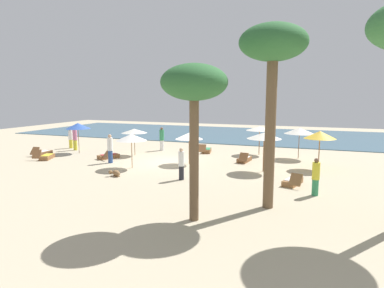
# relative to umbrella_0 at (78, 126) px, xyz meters

# --- Properties ---
(ground_plane) EXTENTS (60.00, 60.00, 0.00)m
(ground_plane) POSITION_rel_umbrella_0_xyz_m (8.03, -0.68, -2.12)
(ground_plane) COLOR #BCAD8E
(ocean_water) EXTENTS (48.00, 16.00, 0.06)m
(ocean_water) POSITION_rel_umbrella_0_xyz_m (8.03, 16.32, -2.09)
(ocean_water) COLOR #3D6075
(ocean_water) RESTS_ON ground_plane
(umbrella_0) EXTENTS (1.87, 1.87, 2.35)m
(umbrella_0) POSITION_rel_umbrella_0_xyz_m (0.00, 0.00, 0.00)
(umbrella_0) COLOR brown
(umbrella_0) RESTS_ON ground_plane
(umbrella_1) EXTENTS (1.80, 1.80, 2.06)m
(umbrella_1) POSITION_rel_umbrella_0_xyz_m (9.55, -0.88, -0.27)
(umbrella_1) COLOR brown
(umbrella_1) RESTS_ON ground_plane
(umbrella_2) EXTENTS (2.01, 2.01, 2.32)m
(umbrella_2) POSITION_rel_umbrella_0_xyz_m (14.44, -1.42, 0.01)
(umbrella_2) COLOR brown
(umbrella_2) RESTS_ON ground_plane
(umbrella_3) EXTENTS (1.88, 1.88, 2.34)m
(umbrella_3) POSITION_rel_umbrella_0_xyz_m (17.49, 0.44, -0.02)
(umbrella_3) COLOR olive
(umbrella_3) RESTS_ON ground_plane
(umbrella_4) EXTENTS (1.91, 1.91, 2.00)m
(umbrella_4) POSITION_rel_umbrella_0_xyz_m (4.56, 0.69, -0.29)
(umbrella_4) COLOR olive
(umbrella_4) RESTS_ON ground_plane
(umbrella_5) EXTENTS (2.09, 2.09, 2.19)m
(umbrella_5) POSITION_rel_umbrella_0_xyz_m (16.14, 3.62, -0.14)
(umbrella_5) COLOR brown
(umbrella_5) RESTS_ON ground_plane
(umbrella_6) EXTENTS (1.89, 1.89, 2.12)m
(umbrella_6) POSITION_rel_umbrella_0_xyz_m (6.69, -3.30, -0.21)
(umbrella_6) COLOR olive
(umbrella_6) RESTS_ON ground_plane
(umbrella_7) EXTENTS (2.04, 2.04, 2.15)m
(umbrella_7) POSITION_rel_umbrella_0_xyz_m (13.24, 4.30, -0.13)
(umbrella_7) COLOR brown
(umbrella_7) RESTS_ON ground_plane
(lounger_0) EXTENTS (1.02, 1.77, 0.71)m
(lounger_0) POSITION_rel_umbrella_0_xyz_m (16.31, -3.91, -1.94)
(lounger_0) COLOR olive
(lounger_0) RESTS_ON ground_plane
(lounger_1) EXTENTS (0.94, 1.76, 0.71)m
(lounger_1) POSITION_rel_umbrella_0_xyz_m (9.23, 3.72, -1.94)
(lounger_1) COLOR brown
(lounger_1) RESTS_ON ground_plane
(lounger_2) EXTENTS (1.19, 1.74, 0.74)m
(lounger_2) POSITION_rel_umbrella_0_xyz_m (-0.49, -2.90, -1.94)
(lounger_2) COLOR brown
(lounger_2) RESTS_ON ground_plane
(lounger_3) EXTENTS (0.68, 1.71, 0.70)m
(lounger_3) POSITION_rel_umbrella_0_xyz_m (-1.96, -1.79, -1.94)
(lounger_3) COLOR brown
(lounger_3) RESTS_ON ground_plane
(lounger_4) EXTENTS (0.78, 1.73, 0.71)m
(lounger_4) POSITION_rel_umbrella_0_xyz_m (12.79, 1.07, -1.94)
(lounger_4) COLOR brown
(lounger_4) RESTS_ON ground_plane
(lounger_5) EXTENTS (1.30, 1.77, 0.68)m
(lounger_5) POSITION_rel_umbrella_0_xyz_m (3.51, -1.21, -1.94)
(lounger_5) COLOR brown
(lounger_5) RESTS_ON ground_plane
(person_0) EXTENTS (0.34, 0.34, 1.71)m
(person_0) POSITION_rel_umbrella_0_xyz_m (17.38, -5.42, -1.26)
(person_0) COLOR #338C59
(person_0) RESTS_ON ground_plane
(person_1) EXTENTS (0.48, 0.48, 1.92)m
(person_1) POSITION_rel_umbrella_0_xyz_m (4.52, -2.42, -1.15)
(person_1) COLOR #2D4C8C
(person_1) RESTS_ON ground_plane
(person_2) EXTENTS (0.48, 0.48, 1.69)m
(person_2) POSITION_rel_umbrella_0_xyz_m (-2.26, 1.75, -1.27)
(person_2) COLOR yellow
(person_2) RESTS_ON ground_plane
(person_3) EXTENTS (0.41, 0.41, 1.73)m
(person_3) POSITION_rel_umbrella_0_xyz_m (10.67, -4.93, -1.24)
(person_3) COLOR #26262D
(person_3) RESTS_ON ground_plane
(person_4) EXTENTS (0.42, 0.42, 1.92)m
(person_4) POSITION_rel_umbrella_0_xyz_m (-1.19, 1.01, -1.15)
(person_4) COLOR yellow
(person_4) RESTS_ON ground_plane
(person_5) EXTENTS (0.51, 0.51, 1.91)m
(person_5) POSITION_rel_umbrella_0_xyz_m (5.51, 3.39, -1.16)
(person_5) COLOR white
(person_5) RESTS_ON ground_plane
(palm_0) EXTENTS (2.32, 2.32, 5.56)m
(palm_0) POSITION_rel_umbrella_0_xyz_m (13.32, -10.15, 2.62)
(palm_0) COLOR brown
(palm_0) RESTS_ON ground_plane
(palm_2) EXTENTS (2.59, 2.59, 7.16)m
(palm_2) POSITION_rel_umbrella_0_xyz_m (15.62, -7.82, 3.99)
(palm_2) COLOR brown
(palm_2) RESTS_ON ground_plane
(dog) EXTENTS (0.76, 0.62, 0.36)m
(dog) POSITION_rel_umbrella_0_xyz_m (6.94, -5.51, -1.93)
(dog) COLOR olive
(dog) RESTS_ON ground_plane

